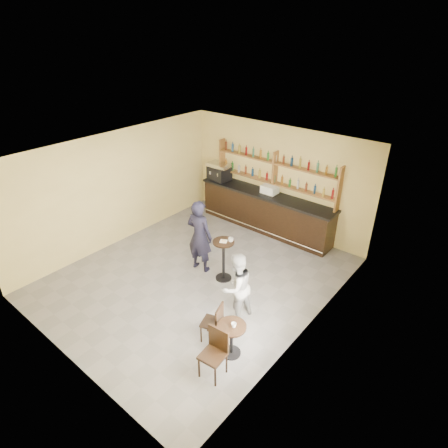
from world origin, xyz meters
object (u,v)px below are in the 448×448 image
Objects in this scene: espresso_machine at (219,171)px; cafe_table at (231,340)px; pastry_case at (270,190)px; pedestal_table at (224,260)px; patron_second at (236,287)px; man_main at (200,236)px; bar_counter at (265,211)px; chair_west at (211,322)px; chair_south at (213,355)px.

espresso_machine reaches higher than cafe_table.
cafe_table is (4.16, -4.57, -1.11)m from espresso_machine.
pastry_case reaches higher than pedestal_table.
cafe_table is 0.45× the size of patron_second.
man_main reaches higher than espresso_machine.
pedestal_table is 1.40m from patron_second.
chair_west is at bearing -68.51° from bar_counter.
chair_south is at bearing -85.24° from cafe_table.
patron_second is (1.62, -3.66, -0.55)m from pastry_case.
bar_counter is 4.86m from chair_west.
man_main is 2.00× the size of chair_south.
chair_west is 0.56× the size of patron_second.
bar_counter reaches higher than pedestal_table.
chair_south reaches higher than chair_west.
patron_second is at bearing -36.08° from espresso_machine.
pastry_case is at bearing 0.00° from bar_counter.
chair_south is (2.46, -2.33, -0.48)m from man_main.
chair_west is (3.61, -4.52, -1.03)m from espresso_machine.
chair_south is 1.66m from patron_second.
pedestal_table is at bearing 174.72° from man_main.
pedestal_table is at bearing 133.23° from cafe_table.
chair_south is at bearing -65.28° from bar_counter.
pedestal_table is (0.55, -2.80, -0.80)m from pastry_case.
man_main is 2.01m from patron_second.
chair_west is (1.86, -1.68, -0.53)m from man_main.
man_main reaches higher than patron_second.
chair_south is at bearing -69.51° from pastry_case.
man_main is at bearing -97.21° from pastry_case.
cafe_table is 0.62m from chair_south.
pastry_case is (0.11, 0.00, 0.74)m from bar_counter.
espresso_machine is 0.47× the size of patron_second.
bar_counter is at bearing 103.36° from pedestal_table.
espresso_machine is at bearing -123.81° from patron_second.
pastry_case is 5.70m from chair_south.
cafe_table is at bearing -37.99° from espresso_machine.
espresso_machine is 3.86m from pedestal_table.
espresso_machine is at bearing -160.00° from chair_west.
patron_second is at bearing -38.99° from pedestal_table.
pastry_case is 0.44× the size of pedestal_table.
chair_west is at bearing 127.10° from chair_south.
pedestal_table is (2.50, -2.80, -0.92)m from espresso_machine.
espresso_machine is at bearing 131.77° from pedestal_table.
cafe_table is (1.66, -1.77, -0.19)m from pedestal_table.
pastry_case is at bearing 9.67° from espresso_machine.
man_main reaches higher than bar_counter.
patron_second is at bearing 147.41° from man_main.
pastry_case is at bearing 101.12° from pedestal_table.
cafe_table is 1.16m from patron_second.
chair_west is at bearing 174.81° from cafe_table.
espresso_machine is 6.74m from chair_south.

